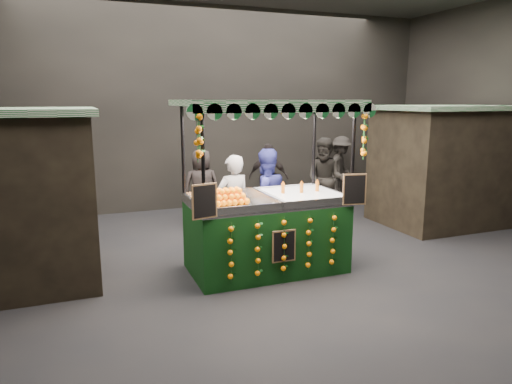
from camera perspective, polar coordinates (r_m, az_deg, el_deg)
name	(u,v)px	position (r m, az deg, el deg)	size (l,w,h in m)	color
ground	(295,269)	(7.74, 4.84, -9.36)	(12.00, 12.00, 0.00)	black
market_hall	(299,54)	(7.28, 5.29, 16.43)	(12.10, 10.10, 5.05)	black
neighbour_stall_right	(446,165)	(11.13, 22.25, 3.12)	(3.00, 2.20, 2.60)	black
juice_stall	(268,220)	(7.42, 1.43, -3.40)	(2.81, 1.65, 2.72)	black
vendor_grey	(233,205)	(8.27, -2.82, -1.57)	(0.71, 0.53, 1.78)	gray
vendor_blue	(265,199)	(8.56, 1.11, -0.85)	(0.96, 0.78, 1.85)	navy
shopper_0	(5,215)	(9.09, -28.37, -2.52)	(0.63, 0.48, 1.54)	black
shopper_1	(326,180)	(10.66, 8.53, 1.52)	(1.16, 1.14, 1.88)	#282420
shopper_2	(268,177)	(11.55, 1.54, 1.83)	(1.04, 0.86, 1.66)	#292221
shopper_3	(341,168)	(12.99, 10.33, 2.90)	(1.29, 1.21, 1.75)	#2E2A25
shopper_4	(202,187)	(10.23, -6.67, 0.58)	(0.83, 0.54, 1.68)	#2D2624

